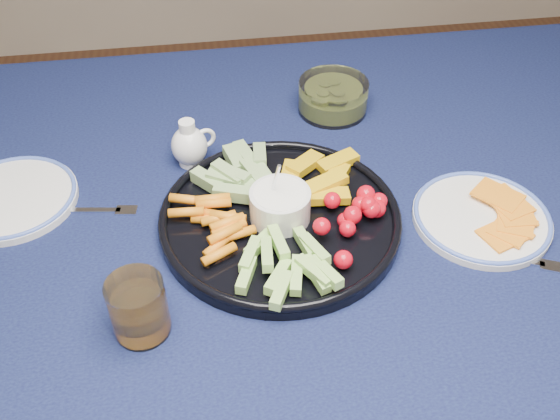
{
  "coord_description": "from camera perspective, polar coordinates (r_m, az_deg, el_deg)",
  "views": [
    {
      "loc": [
        -0.13,
        -0.76,
        1.44
      ],
      "look_at": [
        -0.03,
        -0.06,
        0.78
      ],
      "focal_mm": 40.0,
      "sensor_mm": 36.0,
      "label": 1
    }
  ],
  "objects": [
    {
      "name": "pickle_bowl",
      "position": [
        1.24,
        4.86,
        10.18
      ],
      "size": [
        0.14,
        0.14,
        0.06
      ],
      "color": "white",
      "rests_on": "dining_table"
    },
    {
      "name": "side_plate_extra",
      "position": [
        1.12,
        -23.29,
        1.03
      ],
      "size": [
        0.21,
        0.21,
        0.02
      ],
      "color": "white",
      "rests_on": "dining_table"
    },
    {
      "name": "dining_table",
      "position": [
        1.1,
        0.86,
        -2.5
      ],
      "size": [
        1.67,
        1.07,
        0.75
      ],
      "color": "#4E2F1A",
      "rests_on": "ground"
    },
    {
      "name": "fork_left",
      "position": [
        1.06,
        -16.49,
        -0.05
      ],
      "size": [
        0.16,
        0.04,
        0.0
      ],
      "color": "silver",
      "rests_on": "dining_table"
    },
    {
      "name": "creamer_pitcher",
      "position": [
        1.1,
        -8.25,
        5.88
      ],
      "size": [
        0.08,
        0.06,
        0.09
      ],
      "color": "white",
      "rests_on": "dining_table"
    },
    {
      "name": "crudite_platter",
      "position": [
        0.98,
        -0.12,
        -0.37
      ],
      "size": [
        0.38,
        0.38,
        0.12
      ],
      "color": "black",
      "rests_on": "dining_table"
    },
    {
      "name": "juice_tumbler",
      "position": [
        0.85,
        -12.75,
        -8.95
      ],
      "size": [
        0.08,
        0.08,
        0.09
      ],
      "color": "white",
      "rests_on": "dining_table"
    },
    {
      "name": "fork_right",
      "position": [
        1.0,
        20.81,
        -4.28
      ],
      "size": [
        0.15,
        0.08,
        0.0
      ],
      "color": "silver",
      "rests_on": "dining_table"
    },
    {
      "name": "cheese_plate",
      "position": [
        1.04,
        17.98,
        -0.51
      ],
      "size": [
        0.22,
        0.22,
        0.03
      ],
      "color": "white",
      "rests_on": "dining_table"
    }
  ]
}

